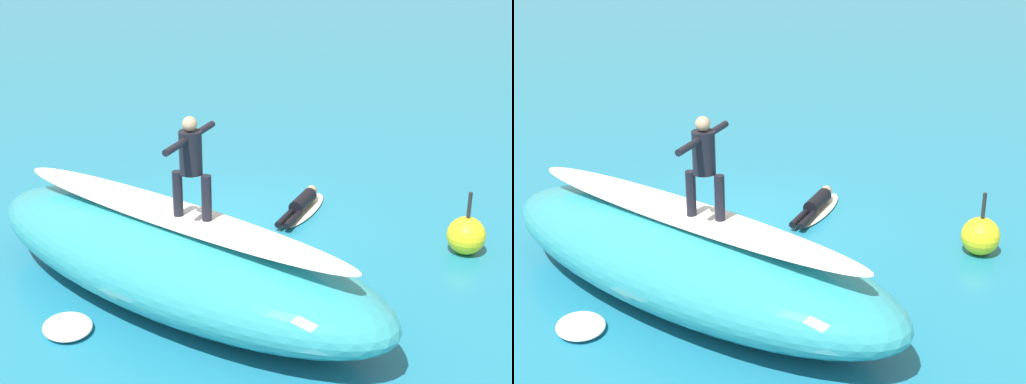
% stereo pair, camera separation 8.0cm
% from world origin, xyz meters
% --- Properties ---
extents(ground_plane, '(120.00, 120.00, 0.00)m').
position_xyz_m(ground_plane, '(0.00, 0.00, 0.00)').
color(ground_plane, teal).
extents(wave_crest, '(7.88, 3.80, 1.40)m').
position_xyz_m(wave_crest, '(-0.65, 2.68, 0.70)').
color(wave_crest, teal).
rests_on(wave_crest, ground_plane).
extents(wave_foam_lip, '(6.48, 1.98, 0.08)m').
position_xyz_m(wave_foam_lip, '(-0.65, 2.68, 1.44)').
color(wave_foam_lip, white).
rests_on(wave_foam_lip, wave_crest).
extents(surfboard_riding, '(2.29, 0.74, 0.07)m').
position_xyz_m(surfboard_riding, '(-1.05, 2.75, 1.43)').
color(surfboard_riding, silver).
rests_on(surfboard_riding, wave_crest).
extents(surfer_riding, '(0.60, 1.45, 1.53)m').
position_xyz_m(surfer_riding, '(-1.05, 2.75, 2.36)').
color(surfer_riding, black).
rests_on(surfer_riding, surfboard_riding).
extents(surfboard_paddling, '(0.63, 1.94, 0.07)m').
position_xyz_m(surfboard_paddling, '(-0.96, -1.35, 0.04)').
color(surfboard_paddling, '#EAE5C6').
rests_on(surfboard_paddling, ground_plane).
extents(surfer_paddling, '(0.38, 1.68, 0.30)m').
position_xyz_m(surfer_paddling, '(-0.97, -1.22, 0.20)').
color(surfer_paddling, black).
rests_on(surfer_paddling, surfboard_paddling).
extents(buoy_marker, '(0.67, 0.67, 1.13)m').
position_xyz_m(buoy_marker, '(-4.21, -1.00, 0.34)').
color(buoy_marker, yellow).
rests_on(buoy_marker, ground_plane).
extents(foam_patch_near, '(1.08, 1.06, 0.15)m').
position_xyz_m(foam_patch_near, '(0.21, 4.19, 0.07)').
color(foam_patch_near, white).
rests_on(foam_patch_near, ground_plane).
extents(foam_patch_mid, '(1.39, 1.35, 0.11)m').
position_xyz_m(foam_patch_mid, '(0.90, 0.66, 0.06)').
color(foam_patch_mid, white).
rests_on(foam_patch_mid, ground_plane).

